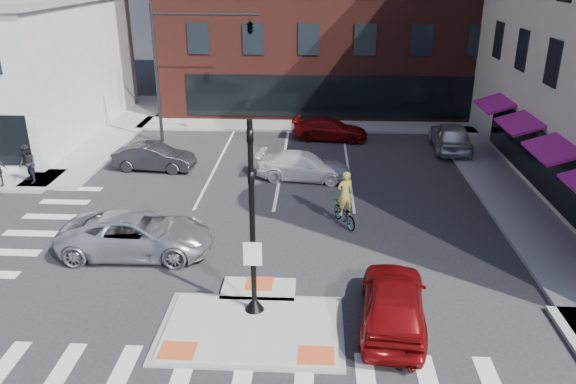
# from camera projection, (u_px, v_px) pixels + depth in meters

# --- Properties ---
(ground) EXTENTS (120.00, 120.00, 0.00)m
(ground) POSITION_uv_depth(u_px,v_px,m) (253.00, 320.00, 16.91)
(ground) COLOR #28282B
(ground) RESTS_ON ground
(refuge_island) EXTENTS (5.40, 4.65, 0.13)m
(refuge_island) POSITION_uv_depth(u_px,v_px,m) (252.00, 324.00, 16.65)
(refuge_island) COLOR gray
(refuge_island) RESTS_ON ground
(sidewalk_e) EXTENTS (3.00, 24.00, 0.15)m
(sidewalk_e) POSITION_uv_depth(u_px,v_px,m) (512.00, 198.00, 25.61)
(sidewalk_e) COLOR gray
(sidewalk_e) RESTS_ON ground
(sidewalk_n) EXTENTS (26.00, 3.00, 0.15)m
(sidewalk_n) POSITION_uv_depth(u_px,v_px,m) (335.00, 125.00, 37.10)
(sidewalk_n) COLOR gray
(sidewalk_n) RESTS_ON ground
(building_far_left) EXTENTS (10.00, 12.00, 10.00)m
(building_far_left) POSITION_uv_depth(u_px,v_px,m) (267.00, 12.00, 63.34)
(building_far_left) COLOR slate
(building_far_left) RESTS_ON ground
(building_far_right) EXTENTS (12.00, 12.00, 12.00)m
(building_far_right) POSITION_uv_depth(u_px,v_px,m) (382.00, 2.00, 64.19)
(building_far_right) COLOR brown
(building_far_right) RESTS_ON ground
(signal_pole) EXTENTS (0.60, 0.60, 5.98)m
(signal_pole) POSITION_uv_depth(u_px,v_px,m) (253.00, 244.00, 16.39)
(signal_pole) COLOR black
(signal_pole) RESTS_ON refuge_island
(mast_arm_signal) EXTENTS (6.10, 2.24, 8.00)m
(mast_arm_signal) POSITION_uv_depth(u_px,v_px,m) (224.00, 37.00, 31.40)
(mast_arm_signal) COLOR black
(mast_arm_signal) RESTS_ON ground
(silver_suv) EXTENTS (5.61, 2.67, 1.55)m
(silver_suv) POSITION_uv_depth(u_px,v_px,m) (138.00, 234.00, 20.56)
(silver_suv) COLOR silver
(silver_suv) RESTS_ON ground
(red_sedan) EXTENTS (2.40, 4.86, 1.59)m
(red_sedan) POSITION_uv_depth(u_px,v_px,m) (393.00, 302.00, 16.41)
(red_sedan) COLOR maroon
(red_sedan) RESTS_ON ground
(white_pickup) EXTENTS (4.85, 2.43, 1.35)m
(white_pickup) POSITION_uv_depth(u_px,v_px,m) (304.00, 166.00, 27.83)
(white_pickup) COLOR silver
(white_pickup) RESTS_ON ground
(bg_car_dark) EXTENTS (4.26, 1.79, 1.37)m
(bg_car_dark) POSITION_uv_depth(u_px,v_px,m) (154.00, 157.00, 29.09)
(bg_car_dark) COLOR #252429
(bg_car_dark) RESTS_ON ground
(bg_car_silver) EXTENTS (2.17, 4.93, 1.65)m
(bg_car_silver) POSITION_uv_depth(u_px,v_px,m) (451.00, 136.00, 32.12)
(bg_car_silver) COLOR silver
(bg_car_silver) RESTS_ON ground
(bg_car_red) EXTENTS (4.73, 2.43, 1.31)m
(bg_car_red) POSITION_uv_depth(u_px,v_px,m) (330.00, 129.00, 34.15)
(bg_car_red) COLOR maroon
(bg_car_red) RESTS_ON ground
(cyclist) EXTENTS (1.34, 1.97, 2.33)m
(cyclist) POSITION_uv_depth(u_px,v_px,m) (345.00, 207.00, 22.83)
(cyclist) COLOR #3F3F44
(cyclist) RESTS_ON ground
(pedestrian_a) EXTENTS (1.17, 1.16, 1.90)m
(pedestrian_a) POSITION_uv_depth(u_px,v_px,m) (27.00, 164.00, 26.81)
(pedestrian_a) COLOR black
(pedestrian_a) RESTS_ON sidewalk_nw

